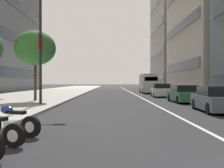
{
  "coord_description": "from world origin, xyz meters",
  "views": [
    {
      "loc": [
        -4.8,
        3.17,
        1.63
      ],
      "look_at": [
        17.08,
        3.07,
        1.48
      ],
      "focal_mm": 46.51,
      "sensor_mm": 36.0,
      "label": 1
    }
  ],
  "objects_px": {
    "street_lamp_with_banners": "(46,31)",
    "car_following_behind": "(217,100)",
    "street_tree_by_lamp_post": "(35,48)",
    "car_far_down_avenue": "(184,94)",
    "motorcycle_mid_row": "(10,121)",
    "delivery_van_ahead": "(148,83)",
    "car_mid_block_traffic": "(161,91)"
  },
  "relations": [
    {
      "from": "car_mid_block_traffic",
      "to": "street_tree_by_lamp_post",
      "type": "height_order",
      "value": "street_tree_by_lamp_post"
    },
    {
      "from": "delivery_van_ahead",
      "to": "street_tree_by_lamp_post",
      "type": "xyz_separation_m",
      "value": [
        -18.88,
        11.59,
        2.86
      ]
    },
    {
      "from": "car_mid_block_traffic",
      "to": "street_lamp_with_banners",
      "type": "distance_m",
      "value": 16.1
    },
    {
      "from": "street_lamp_with_banners",
      "to": "street_tree_by_lamp_post",
      "type": "distance_m",
      "value": 4.01
    },
    {
      "from": "street_lamp_with_banners",
      "to": "car_far_down_avenue",
      "type": "bearing_deg",
      "value": -71.98
    },
    {
      "from": "car_mid_block_traffic",
      "to": "street_lamp_with_banners",
      "type": "xyz_separation_m",
      "value": [
        -11.89,
        9.91,
        4.43
      ]
    },
    {
      "from": "car_following_behind",
      "to": "car_far_down_avenue",
      "type": "distance_m",
      "value": 7.34
    },
    {
      "from": "car_following_behind",
      "to": "car_mid_block_traffic",
      "type": "xyz_separation_m",
      "value": [
        15.9,
        0.28,
        0.02
      ]
    },
    {
      "from": "car_mid_block_traffic",
      "to": "street_tree_by_lamp_post",
      "type": "relative_size",
      "value": 0.76
    },
    {
      "from": "car_mid_block_traffic",
      "to": "street_lamp_with_banners",
      "type": "height_order",
      "value": "street_lamp_with_banners"
    },
    {
      "from": "street_tree_by_lamp_post",
      "to": "street_lamp_with_banners",
      "type": "bearing_deg",
      "value": -154.6
    },
    {
      "from": "car_following_behind",
      "to": "street_tree_by_lamp_post",
      "type": "xyz_separation_m",
      "value": [
        7.56,
        11.87,
        3.69
      ]
    },
    {
      "from": "car_mid_block_traffic",
      "to": "car_following_behind",
      "type": "bearing_deg",
      "value": -176.54
    },
    {
      "from": "motorcycle_mid_row",
      "to": "street_tree_by_lamp_post",
      "type": "xyz_separation_m",
      "value": [
        14.53,
        3.01,
        3.9
      ]
    },
    {
      "from": "car_far_down_avenue",
      "to": "car_mid_block_traffic",
      "type": "xyz_separation_m",
      "value": [
        8.56,
        0.33,
        0.03
      ]
    },
    {
      "from": "street_lamp_with_banners",
      "to": "street_tree_by_lamp_post",
      "type": "height_order",
      "value": "street_lamp_with_banners"
    },
    {
      "from": "car_far_down_avenue",
      "to": "street_lamp_with_banners",
      "type": "bearing_deg",
      "value": 107.16
    },
    {
      "from": "motorcycle_mid_row",
      "to": "car_following_behind",
      "type": "height_order",
      "value": "motorcycle_mid_row"
    },
    {
      "from": "car_following_behind",
      "to": "car_mid_block_traffic",
      "type": "distance_m",
      "value": 15.9
    },
    {
      "from": "car_following_behind",
      "to": "car_mid_block_traffic",
      "type": "height_order",
      "value": "car_mid_block_traffic"
    },
    {
      "from": "street_lamp_with_banners",
      "to": "car_mid_block_traffic",
      "type": "bearing_deg",
      "value": -39.8
    },
    {
      "from": "delivery_van_ahead",
      "to": "street_lamp_with_banners",
      "type": "xyz_separation_m",
      "value": [
        -22.43,
        9.9,
        3.62
      ]
    },
    {
      "from": "delivery_van_ahead",
      "to": "street_lamp_with_banners",
      "type": "relative_size",
      "value": 0.68
    },
    {
      "from": "motorcycle_mid_row",
      "to": "car_following_behind",
      "type": "distance_m",
      "value": 11.27
    },
    {
      "from": "motorcycle_mid_row",
      "to": "street_tree_by_lamp_post",
      "type": "relative_size",
      "value": 0.36
    },
    {
      "from": "car_following_behind",
      "to": "street_lamp_with_banners",
      "type": "height_order",
      "value": "street_lamp_with_banners"
    },
    {
      "from": "car_far_down_avenue",
      "to": "street_tree_by_lamp_post",
      "type": "relative_size",
      "value": 0.82
    },
    {
      "from": "delivery_van_ahead",
      "to": "car_following_behind",
      "type": "bearing_deg",
      "value": -179.34
    },
    {
      "from": "motorcycle_mid_row",
      "to": "delivery_van_ahead",
      "type": "xyz_separation_m",
      "value": [
        33.41,
        -8.57,
        1.04
      ]
    },
    {
      "from": "street_tree_by_lamp_post",
      "to": "delivery_van_ahead",
      "type": "bearing_deg",
      "value": -31.54
    },
    {
      "from": "street_lamp_with_banners",
      "to": "car_following_behind",
      "type": "bearing_deg",
      "value": -111.48
    },
    {
      "from": "motorcycle_mid_row",
      "to": "delivery_van_ahead",
      "type": "height_order",
      "value": "delivery_van_ahead"
    }
  ]
}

